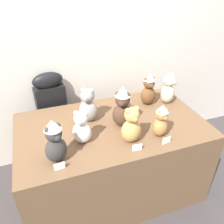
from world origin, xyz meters
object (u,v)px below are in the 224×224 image
Objects in this scene: instrument_case at (54,120)px; teddy_bear_honey at (131,126)px; display_table at (112,158)px; teddy_bear_caramel at (161,121)px; teddy_bear_chestnut at (149,89)px; teddy_bear_ash at (88,106)px; teddy_bear_charcoal at (55,142)px; teddy_bear_cocoa at (122,107)px; teddy_bear_snow at (82,128)px; party_cup_blue at (122,104)px; teddy_bear_cream at (168,90)px.

teddy_bear_honey is at bearing -67.48° from instrument_case.
teddy_bear_caramel reaches higher than display_table.
instrument_case is (-0.42, 0.57, 0.15)m from display_table.
teddy_bear_chestnut is at bearing -31.39° from instrument_case.
teddy_bear_charcoal is at bearing -98.49° from teddy_bear_ash.
teddy_bear_honey is at bearing -131.13° from teddy_bear_chestnut.
teddy_bear_honey is 0.94× the size of teddy_bear_chestnut.
teddy_bear_cocoa is at bearing -24.32° from display_table.
teddy_bear_honey reaches higher than teddy_bear_snow.
instrument_case is 0.99m from teddy_bear_chestnut.
teddy_bear_charcoal reaches higher than teddy_bear_ash.
instrument_case is at bearing 160.27° from teddy_bear_cocoa.
teddy_bear_snow is 0.99× the size of teddy_bear_caramel.
teddy_bear_caramel is at bearing -57.24° from instrument_case.
teddy_bear_chestnut is at bearing 46.99° from teddy_bear_honey.
teddy_bear_charcoal is 0.79m from party_cup_blue.
display_table is at bearing -130.36° from party_cup_blue.
party_cup_blue is at bearing 13.63° from teddy_bear_charcoal.
display_table is at bearing 100.13° from teddy_bear_honey.
display_table is 0.54m from teddy_bear_cocoa.
teddy_bear_charcoal is 1.11× the size of teddy_bear_honey.
instrument_case is at bearing 127.51° from teddy_bear_snow.
teddy_bear_ash is at bearing -67.92° from instrument_case.
teddy_bear_cream reaches higher than teddy_bear_snow.
teddy_bear_caramel is 0.47m from party_cup_blue.
teddy_bear_charcoal is at bearing -101.81° from instrument_case.
display_table is 0.49m from party_cup_blue.
teddy_bear_honey is 0.58m from teddy_bear_chestnut.
teddy_bear_snow is 0.24m from teddy_bear_charcoal.
teddy_bear_chestnut reaches higher than teddy_bear_honey.
teddy_bear_honey is at bearing -75.84° from display_table.
teddy_bear_cream is at bearing -11.93° from teddy_bear_chestnut.
party_cup_blue is (0.44, 0.33, -0.07)m from teddy_bear_snow.
party_cup_blue is at bearing -40.92° from instrument_case.
teddy_bear_snow is 0.93× the size of teddy_bear_cream.
teddy_bear_chestnut is at bearing 65.61° from teddy_bear_cocoa.
teddy_bear_snow is at bearing 153.02° from teddy_bear_caramel.
teddy_bear_charcoal reaches higher than party_cup_blue.
teddy_bear_chestnut reaches higher than teddy_bear_cream.
teddy_bear_ash reaches higher than display_table.
teddy_bear_snow is 0.94m from teddy_bear_cream.
display_table is 0.70m from teddy_bear_chestnut.
instrument_case reaches higher than teddy_bear_caramel.
teddy_bear_cocoa is at bearing -147.66° from teddy_bear_chestnut.
teddy_bear_snow is 0.77× the size of teddy_bear_cocoa.
teddy_bear_cocoa is at bearing -112.07° from party_cup_blue.
instrument_case is 3.57× the size of teddy_bear_honey.
teddy_bear_caramel is 0.77× the size of teddy_bear_cocoa.
teddy_bear_chestnut is at bearing 38.63° from teddy_bear_ash.
teddy_bear_charcoal reaches higher than teddy_bear_cream.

